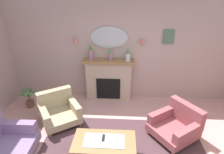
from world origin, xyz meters
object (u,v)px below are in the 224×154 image
(mantel_vase_centre, at_px, (110,53))
(mantel_vase_left, at_px, (91,52))
(framed_picture, at_px, (169,37))
(wall_sconce_left, at_px, (75,40))
(potted_plant_small_fern, at_px, (29,96))
(mantel_vase_right, at_px, (128,55))
(armchair_beside_couch, at_px, (59,110))
(armchair_in_corner, at_px, (177,124))
(wall_mirror, at_px, (109,38))
(coffee_table, at_px, (104,143))
(wall_sconce_right, at_px, (142,41))
(fireplace, at_px, (109,80))
(tv_remote, at_px, (103,138))

(mantel_vase_centre, bearing_deg, mantel_vase_left, 180.00)
(mantel_vase_centre, distance_m, framed_picture, 1.52)
(wall_sconce_left, height_order, potted_plant_small_fern, wall_sconce_left)
(mantel_vase_right, relative_size, armchair_beside_couch, 0.31)
(framed_picture, bearing_deg, armchair_in_corner, -89.23)
(armchair_in_corner, distance_m, armchair_beside_couch, 2.63)
(armchair_in_corner, relative_size, armchair_beside_couch, 1.00)
(wall_mirror, distance_m, armchair_beside_couch, 2.15)
(mantel_vase_right, bearing_deg, coffee_table, -101.21)
(wall_sconce_right, height_order, coffee_table, wall_sconce_right)
(wall_mirror, bearing_deg, wall_sconce_left, -176.63)
(wall_sconce_right, bearing_deg, fireplace, -173.84)
(wall_mirror, bearing_deg, mantel_vase_left, -159.30)
(wall_mirror, height_order, wall_sconce_right, wall_mirror)
(potted_plant_small_fern, bearing_deg, wall_mirror, 18.26)
(armchair_in_corner, height_order, armchair_beside_couch, same)
(mantel_vase_right, distance_m, potted_plant_small_fern, 2.78)
(coffee_table, height_order, armchair_beside_couch, armchair_beside_couch)
(tv_remote, bearing_deg, armchair_in_corner, 24.06)
(wall_sconce_left, bearing_deg, armchair_beside_couch, -101.19)
(fireplace, distance_m, armchair_in_corner, 2.10)
(armchair_beside_couch, height_order, potted_plant_small_fern, armchair_beside_couch)
(wall_sconce_left, bearing_deg, wall_mirror, 3.37)
(wall_sconce_right, bearing_deg, framed_picture, 5.27)
(mantel_vase_left, xyz_separation_m, mantel_vase_right, (0.95, 0.00, -0.06))
(mantel_vase_centre, relative_size, mantel_vase_right, 0.99)
(mantel_vase_left, height_order, tv_remote, mantel_vase_left)
(mantel_vase_right, relative_size, potted_plant_small_fern, 0.58)
(wall_mirror, relative_size, armchair_in_corner, 0.85)
(tv_remote, xyz_separation_m, armchair_in_corner, (1.46, 0.65, -0.15))
(mantel_vase_centre, bearing_deg, wall_sconce_right, 8.53)
(wall_mirror, distance_m, armchair_in_corner, 2.60)
(mantel_vase_right, height_order, tv_remote, mantel_vase_right)
(mantel_vase_left, bearing_deg, armchair_in_corner, -35.31)
(wall_sconce_left, height_order, armchair_in_corner, wall_sconce_left)
(wall_sconce_right, bearing_deg, mantel_vase_right, -161.08)
(mantel_vase_left, bearing_deg, fireplace, 3.60)
(mantel_vase_left, height_order, coffee_table, mantel_vase_left)
(tv_remote, bearing_deg, wall_mirror, 91.65)
(tv_remote, bearing_deg, mantel_vase_centre, 90.39)
(fireplace, height_order, coffee_table, fireplace)
(fireplace, xyz_separation_m, wall_mirror, (0.00, 0.14, 1.14))
(potted_plant_small_fern, bearing_deg, mantel_vase_centre, 13.54)
(mantel_vase_left, height_order, potted_plant_small_fern, mantel_vase_left)
(wall_mirror, height_order, wall_sconce_left, wall_mirror)
(fireplace, height_order, potted_plant_small_fern, fireplace)
(armchair_beside_couch, relative_size, potted_plant_small_fern, 1.85)
(tv_remote, relative_size, armchair_beside_couch, 0.14)
(wall_sconce_left, height_order, armchair_beside_couch, wall_sconce_left)
(wall_sconce_left, bearing_deg, fireplace, -6.16)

